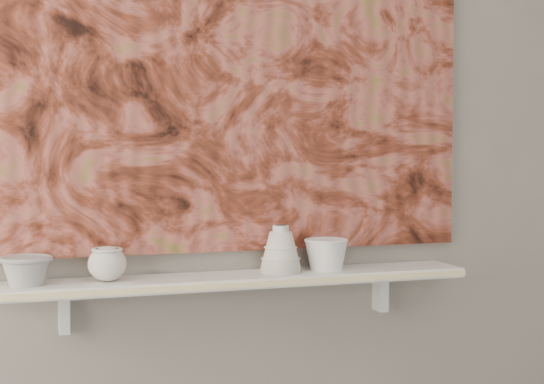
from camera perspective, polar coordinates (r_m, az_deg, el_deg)
name	(u,v)px	position (r m, az deg, el deg)	size (l,w,h in m)	color
wall_back	(230,131)	(2.29, -3.20, 4.59)	(3.60, 3.60, 0.00)	gray
shelf	(239,280)	(2.22, -2.53, -6.61)	(1.40, 0.18, 0.03)	silver
shelf_stripe	(248,285)	(2.13, -1.84, -7.00)	(1.40, 0.01, 0.02)	#F8ECA5
bracket_left	(64,312)	(2.22, -15.40, -8.67)	(0.03, 0.06, 0.12)	silver
bracket_right	(380,292)	(2.47, 8.16, -7.46)	(0.03, 0.06, 0.12)	silver
painting	(231,67)	(2.29, -3.11, 9.37)	(1.50, 0.03, 1.10)	maroon
house_motif	(369,170)	(2.42, 7.33, 1.67)	(0.09, 0.00, 0.08)	black
bowl_grey	(26,270)	(2.13, -18.02, -5.62)	(0.14, 0.14, 0.08)	#9C9C9A
cup_cream	(107,264)	(2.14, -12.30, -5.31)	(0.11, 0.11, 0.10)	white
bell_vessel	(281,249)	(2.25, 0.66, -4.30)	(0.13, 0.13, 0.14)	silver
bowl_white	(326,254)	(2.30, 4.10, -4.69)	(0.13, 0.13, 0.10)	white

